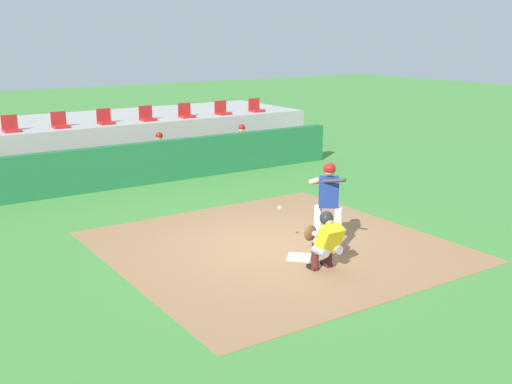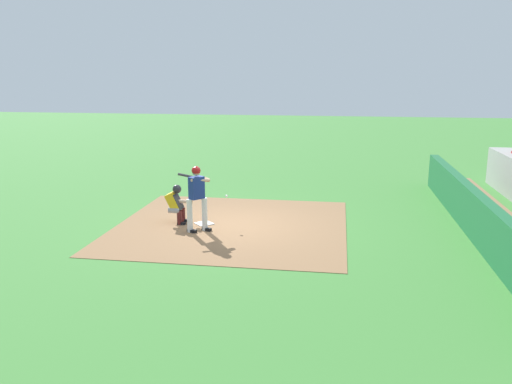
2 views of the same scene
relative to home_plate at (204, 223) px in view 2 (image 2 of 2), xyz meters
The scene contains 6 objects.
ground_plane 0.80m from the home_plate, 90.00° to the left, with size 80.00×80.00×0.00m, color #428438.
dirt_infield 0.80m from the home_plate, 90.00° to the left, with size 6.40×6.40×0.01m, color #936B47.
home_plate is the anchor object (origin of this frame).
batter_at_plate 1.23m from the home_plate, ahead, with size 0.51×0.91×1.80m.
catcher_crouched 0.96m from the home_plate, 90.43° to the right, with size 0.48×1.79×1.13m.
dugout_wall 7.32m from the home_plate, 90.00° to the left, with size 13.00×0.30×1.20m, color #1E6638.
Camera 2 is at (13.87, 2.92, 4.19)m, focal length 36.58 mm.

